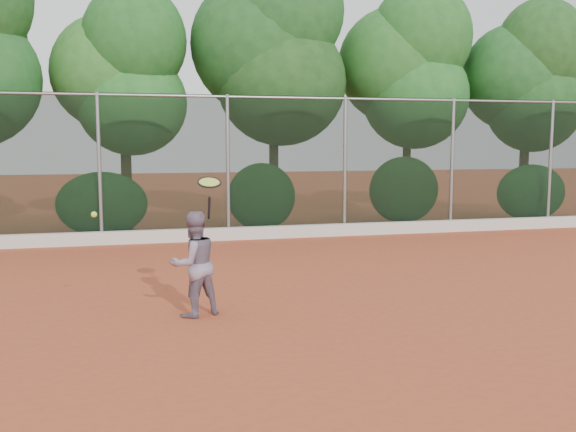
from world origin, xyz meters
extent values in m
plane|color=#A84527|center=(0.00, 0.00, 0.00)|extent=(80.00, 80.00, 0.00)
cube|color=beige|center=(0.00, 6.82, 0.15)|extent=(24.00, 0.20, 0.30)
imported|color=gray|center=(-1.53, 0.20, 0.72)|extent=(0.86, 0.77, 1.45)
cube|color=black|center=(0.00, 7.00, 1.75)|extent=(24.00, 0.01, 3.50)
cylinder|color=gray|center=(0.00, 7.00, 3.45)|extent=(24.00, 0.06, 0.06)
cylinder|color=gray|center=(-3.00, 7.00, 1.75)|extent=(0.09, 0.09, 3.50)
cylinder|color=gray|center=(0.00, 7.00, 1.75)|extent=(0.09, 0.09, 3.50)
cylinder|color=gray|center=(3.00, 7.00, 1.75)|extent=(0.09, 0.09, 3.50)
cylinder|color=gray|center=(6.00, 7.00, 1.75)|extent=(0.09, 0.09, 3.50)
cylinder|color=gray|center=(9.00, 7.00, 1.75)|extent=(0.09, 0.09, 3.50)
cylinder|color=#482F1B|center=(-2.40, 9.30, 1.20)|extent=(0.28, 0.28, 2.40)
ellipsoid|color=#216222|center=(-2.20, 9.20, 3.40)|extent=(2.90, 2.40, 2.80)
ellipsoid|color=#296221|center=(-2.70, 9.50, 4.20)|extent=(3.20, 2.70, 3.10)
ellipsoid|color=#1B501C|center=(-2.10, 9.00, 5.00)|extent=(2.70, 2.30, 2.90)
cylinder|color=#462A1B|center=(1.60, 9.00, 1.50)|extent=(0.26, 0.26, 3.00)
ellipsoid|color=#2C5E23|center=(1.80, 8.90, 4.00)|extent=(3.60, 3.00, 3.50)
ellipsoid|color=#286626|center=(1.30, 9.20, 5.00)|extent=(3.90, 3.20, 3.80)
ellipsoid|color=#286B29|center=(1.90, 8.80, 5.90)|extent=(3.20, 2.70, 3.30)
cylinder|color=#482A1B|center=(5.70, 9.20, 1.35)|extent=(0.24, 0.24, 2.70)
ellipsoid|color=#1F5B20|center=(5.90, 9.10, 3.70)|extent=(3.20, 2.70, 3.10)
ellipsoid|color=#20561D|center=(5.40, 9.40, 4.60)|extent=(3.50, 2.90, 3.40)
ellipsoid|color=#1C541C|center=(6.00, 9.00, 5.40)|extent=(3.00, 2.50, 3.10)
cylinder|color=#482B1C|center=(9.40, 8.80, 1.25)|extent=(0.28, 0.28, 2.50)
ellipsoid|color=#296225|center=(9.60, 8.70, 3.50)|extent=(3.00, 2.50, 2.90)
ellipsoid|color=#296928|center=(9.10, 9.00, 4.30)|extent=(3.30, 2.80, 3.20)
ellipsoid|color=#2C6024|center=(9.70, 8.60, 5.10)|extent=(2.80, 2.40, 3.00)
ellipsoid|color=#2D702A|center=(-3.00, 7.80, 0.85)|extent=(2.20, 1.16, 1.60)
ellipsoid|color=#286325|center=(1.00, 7.80, 0.95)|extent=(1.80, 1.04, 1.76)
ellipsoid|color=#2F6024|center=(5.00, 7.80, 1.05)|extent=(2.00, 1.10, 1.84)
ellipsoid|color=#2C752F|center=(9.00, 7.80, 0.90)|extent=(2.16, 1.12, 1.64)
cylinder|color=black|center=(-1.32, 0.14, 1.50)|extent=(0.04, 0.16, 0.32)
torus|color=black|center=(-1.32, 0.08, 1.85)|extent=(0.33, 0.32, 0.15)
cylinder|color=#C2D83F|center=(-1.32, 0.08, 1.85)|extent=(0.28, 0.26, 0.11)
sphere|color=#D6F437|center=(-2.80, -0.22, 1.49)|extent=(0.07, 0.07, 0.07)
camera|label=1|loc=(-2.38, -8.49, 2.40)|focal=40.00mm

